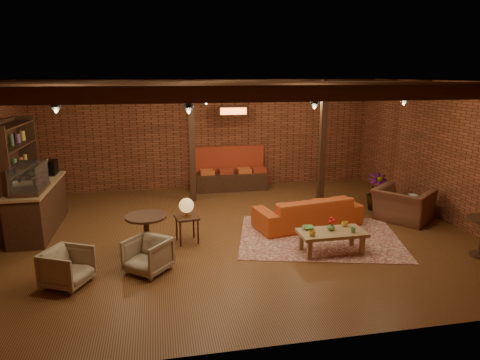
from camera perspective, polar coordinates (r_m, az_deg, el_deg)
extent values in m
plane|color=#3D1F0F|center=(9.31, -1.11, -7.07)|extent=(10.00, 10.00, 0.00)
cube|color=black|center=(8.70, -1.22, 13.02)|extent=(10.00, 8.00, 0.02)
cube|color=brown|center=(12.77, -4.28, 6.08)|extent=(10.00, 0.02, 3.20)
cube|color=brown|center=(5.11, 6.64, -6.07)|extent=(10.00, 0.02, 3.20)
cube|color=brown|center=(10.89, 25.78, 3.36)|extent=(0.02, 8.00, 3.20)
cylinder|color=black|center=(10.29, -2.77, 11.20)|extent=(9.60, 0.12, 0.12)
cube|color=black|center=(11.34, -6.45, 5.03)|extent=(0.16, 0.16, 3.20)
cube|color=black|center=(11.54, 10.96, 5.02)|extent=(0.16, 0.16, 3.20)
imported|color=#337F33|center=(10.30, -24.89, 0.76)|extent=(0.35, 0.39, 0.30)
cube|color=#FF4F19|center=(11.89, -0.91, 9.18)|extent=(0.86, 0.06, 0.30)
cube|color=maroon|center=(9.23, 10.49, -7.49)|extent=(3.80, 3.24, 0.01)
imported|color=#AE4118|center=(9.73, 8.99, -4.16)|extent=(2.49, 1.33, 0.69)
cube|color=#946945|center=(8.38, 12.14, -6.89)|extent=(1.28, 0.64, 0.06)
cube|color=#946945|center=(8.07, 9.23, -9.23)|extent=(0.08, 0.08, 0.38)
cube|color=#946945|center=(8.49, 15.97, -8.42)|extent=(0.08, 0.08, 0.38)
cube|color=#946945|center=(8.46, 8.15, -8.08)|extent=(0.08, 0.08, 0.38)
cube|color=#946945|center=(8.86, 14.64, -7.38)|extent=(0.08, 0.08, 0.38)
imported|color=gold|center=(8.05, 9.60, -7.03)|extent=(0.13, 0.13, 0.10)
imported|color=#589544|center=(8.37, 14.83, -6.50)|extent=(0.10, 0.10, 0.10)
imported|color=gold|center=(8.67, 13.79, -5.70)|extent=(0.13, 0.13, 0.10)
imported|color=#589544|center=(8.38, 9.05, -6.30)|extent=(0.22, 0.22, 0.05)
imported|color=#589544|center=(8.39, 12.03, -6.18)|extent=(0.12, 0.12, 0.12)
sphere|color=red|center=(8.34, 12.08, -5.29)|extent=(0.10, 0.10, 0.10)
cube|color=black|center=(8.72, -7.11, -4.97)|extent=(0.51, 0.51, 0.04)
cylinder|color=black|center=(8.81, -7.05, -6.67)|extent=(0.04, 0.04, 0.51)
cylinder|color=#A16835|center=(8.71, -7.11, -4.78)|extent=(0.15, 0.15, 0.02)
cylinder|color=#A16835|center=(8.68, -7.13, -4.31)|extent=(0.04, 0.04, 0.21)
sphere|color=orange|center=(8.64, -7.16, -3.38)|extent=(0.30, 0.30, 0.30)
cylinder|color=black|center=(8.12, -12.43, -4.80)|extent=(0.77, 0.77, 0.04)
cylinder|color=black|center=(8.25, -12.29, -7.32)|extent=(0.11, 0.11, 0.74)
cylinder|color=black|center=(8.39, -12.16, -9.69)|extent=(0.46, 0.46, 0.04)
imported|color=#B7AA8E|center=(7.56, -22.06, -10.53)|extent=(0.85, 0.86, 0.68)
imported|color=#B7AA8E|center=(7.62, -12.21, -9.59)|extent=(0.90, 0.89, 0.67)
imported|color=brown|center=(10.60, 20.97, -2.43)|extent=(1.33, 1.41, 1.04)
cube|color=black|center=(11.01, 21.77, -2.06)|extent=(0.59, 0.59, 0.04)
cylinder|color=black|center=(11.08, 21.65, -3.33)|extent=(0.04, 0.04, 0.47)
imported|color=black|center=(11.01, 21.78, -1.90)|extent=(0.24, 0.27, 0.02)
cylinder|color=black|center=(9.37, 29.36, -8.70)|extent=(0.38, 0.38, 0.04)
imported|color=#4C7F4C|center=(11.06, 18.13, 3.14)|extent=(1.61, 1.61, 2.80)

